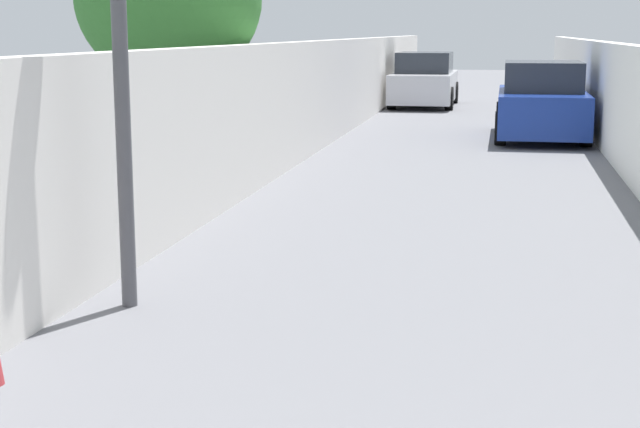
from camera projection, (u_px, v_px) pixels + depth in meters
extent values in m
plane|color=slate|center=(451.00, 173.00, 14.77)|extent=(80.00, 80.00, 0.00)
cube|color=silver|center=(249.00, 117.00, 13.15)|extent=(48.00, 0.30, 1.96)
cylinder|color=#473523|center=(172.00, 115.00, 14.39)|extent=(0.27, 0.27, 1.82)
cylinder|color=#4C4C51|center=(121.00, 78.00, 7.32)|extent=(0.12, 0.12, 3.59)
cube|color=navy|center=(541.00, 111.00, 19.39)|extent=(4.16, 1.70, 0.80)
cube|color=#262B33|center=(543.00, 77.00, 19.27)|extent=(2.16, 1.50, 0.60)
cylinder|color=black|center=(501.00, 116.00, 20.83)|extent=(0.64, 0.22, 0.64)
cylinder|color=black|center=(577.00, 118.00, 20.54)|extent=(0.64, 0.22, 0.64)
cylinder|color=black|center=(501.00, 128.00, 18.34)|extent=(0.64, 0.22, 0.64)
cylinder|color=black|center=(586.00, 130.00, 18.05)|extent=(0.64, 0.22, 0.64)
cube|color=silver|center=(424.00, 87.00, 27.77)|extent=(4.36, 1.70, 0.80)
cube|color=#262B33|center=(425.00, 63.00, 27.65)|extent=(2.27, 1.50, 0.60)
cylinder|color=black|center=(402.00, 92.00, 29.27)|extent=(0.64, 0.22, 0.64)
cylinder|color=black|center=(454.00, 92.00, 28.98)|extent=(0.64, 0.22, 0.64)
cylinder|color=black|center=(392.00, 98.00, 26.66)|extent=(0.64, 0.22, 0.64)
cylinder|color=black|center=(449.00, 98.00, 26.37)|extent=(0.64, 0.22, 0.64)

